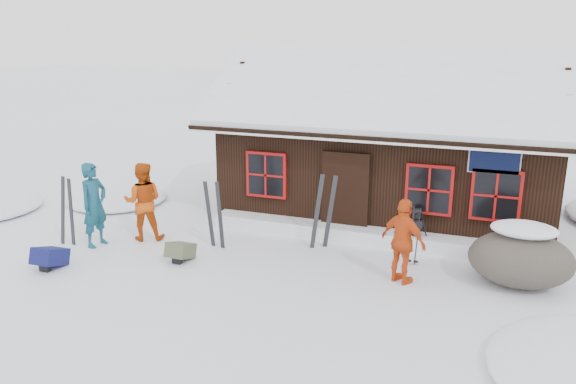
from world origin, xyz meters
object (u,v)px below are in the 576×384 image
skier_crouched (416,229)px  skier_orange_right (403,242)px  boulder (521,257)px  skier_teal (94,205)px  ski_pair_left (67,212)px  ski_poles (414,237)px  skier_orange_left (143,201)px  backpack_olive (181,254)px  backpack_blue (50,260)px

skier_crouched → skier_orange_right: bearing=-117.2°
skier_crouched → boulder: boulder is taller
skier_teal → skier_orange_right: (6.87, 0.39, -0.12)m
ski_pair_left → ski_poles: (7.56, 1.54, -0.16)m
skier_teal → skier_orange_left: 1.08m
skier_teal → backpack_olive: (2.27, -0.15, -0.81)m
boulder → backpack_olive: 6.85m
skier_crouched → ski_poles: ski_poles is taller
skier_orange_left → backpack_blue: bearing=43.6°
skier_orange_right → backpack_blue: bearing=42.5°
backpack_blue → backpack_olive: bearing=27.1°
skier_orange_left → skier_crouched: size_ratio=1.92×
skier_crouched → ski_poles: 0.94m
skier_teal → boulder: size_ratio=1.00×
ski_pair_left → backpack_olive: (2.88, 0.05, -0.62)m
backpack_blue → skier_orange_right: bearing=13.2°
boulder → backpack_olive: size_ratio=3.30×
skier_crouched → backpack_blue: skier_crouched is taller
ski_pair_left → backpack_blue: ski_pair_left is taller
backpack_blue → skier_orange_left: bearing=67.0°
skier_crouched → ski_pair_left: (-7.49, -2.47, 0.30)m
ski_pair_left → ski_poles: bearing=19.9°
backpack_blue → backpack_olive: backpack_blue is taller
ski_pair_left → ski_poles: 7.72m
skier_orange_right → backpack_olive: bearing=34.6°
ski_pair_left → backpack_blue: bearing=-57.2°
boulder → backpack_blue: 9.40m
skier_crouched → backpack_blue: (-6.93, -3.69, -0.31)m
skier_orange_right → skier_crouched: skier_orange_right is taller
skier_crouched → ski_pair_left: 7.89m
skier_orange_right → backpack_blue: (-6.92, -1.81, -0.67)m
boulder → backpack_olive: bearing=-169.9°
skier_teal → ski_poles: skier_teal is taller
skier_orange_left → ski_poles: 6.19m
backpack_olive → skier_crouched: bearing=28.1°
ski_poles → backpack_olive: bearing=-162.2°
boulder → skier_orange_right: bearing=-163.0°
skier_orange_right → backpack_blue: skier_orange_right is taller
boulder → backpack_olive: (-6.73, -1.20, -0.41)m
skier_orange_right → boulder: skier_orange_right is taller
skier_teal → boulder: 9.07m
boulder → ski_poles: size_ratio=1.47×
skier_orange_right → skier_teal: bearing=31.1°
skier_teal → backpack_blue: (-0.05, -1.42, -0.79)m
skier_teal → ski_pair_left: skier_teal is taller
boulder → ski_poles: bearing=171.8°
skier_crouched → backpack_olive: skier_crouched is taller
backpack_olive → backpack_blue: bearing=-151.1°
skier_teal → skier_orange_right: bearing=-80.6°
skier_teal → ski_poles: 7.08m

